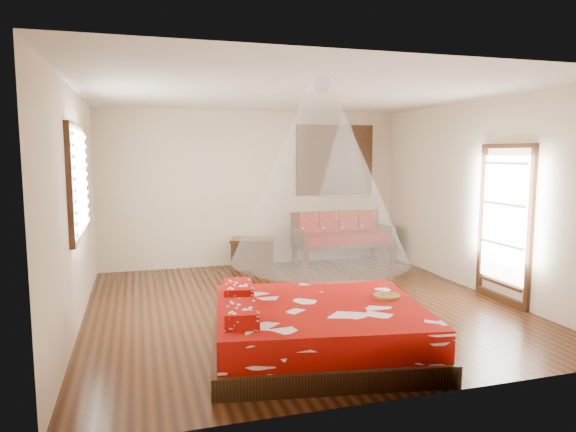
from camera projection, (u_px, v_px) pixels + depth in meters
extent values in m
cube|color=black|center=(300.00, 306.00, 6.89)|extent=(5.50, 5.50, 0.02)
cube|color=silver|center=(301.00, 92.00, 6.55)|extent=(5.50, 5.50, 0.02)
cube|color=beige|center=(74.00, 208.00, 5.94)|extent=(0.02, 5.50, 2.80)
cube|color=beige|center=(480.00, 197.00, 7.50)|extent=(0.02, 5.50, 2.80)
cube|color=beige|center=(254.00, 188.00, 9.35)|extent=(5.50, 0.02, 2.80)
cube|color=beige|center=(406.00, 233.00, 4.09)|extent=(5.50, 0.02, 2.80)
cube|color=black|center=(319.00, 343.00, 5.27)|extent=(2.44, 2.27, 0.20)
cube|color=#990B04|center=(319.00, 319.00, 5.24)|extent=(2.32, 2.15, 0.30)
cube|color=#990B04|center=(241.00, 314.00, 4.70)|extent=(0.39, 0.61, 0.14)
cube|color=#990B04|center=(238.00, 290.00, 5.51)|extent=(0.39, 0.61, 0.14)
cube|color=black|center=(306.00, 258.00, 8.94)|extent=(0.08, 0.08, 0.42)
cube|color=black|center=(391.00, 253.00, 9.41)|extent=(0.08, 0.08, 0.42)
cube|color=black|center=(294.00, 251.00, 9.58)|extent=(0.08, 0.08, 0.42)
cube|color=black|center=(375.00, 247.00, 10.04)|extent=(0.08, 0.08, 0.42)
cube|color=black|center=(342.00, 243.00, 9.47)|extent=(1.77, 0.79, 0.08)
cube|color=maroon|center=(342.00, 237.00, 9.46)|extent=(1.71, 0.73, 0.14)
cube|color=black|center=(335.00, 225.00, 9.77)|extent=(1.77, 0.06, 0.55)
cube|color=black|center=(299.00, 237.00, 9.21)|extent=(0.06, 0.79, 0.30)
cube|color=black|center=(384.00, 233.00, 9.69)|extent=(0.06, 0.79, 0.30)
cube|color=#990B04|center=(308.00, 223.00, 9.48)|extent=(0.37, 0.20, 0.39)
cube|color=#990B04|center=(328.00, 222.00, 9.59)|extent=(0.37, 0.20, 0.39)
cube|color=#990B04|center=(347.00, 222.00, 9.70)|extent=(0.37, 0.20, 0.39)
cube|color=#990B04|center=(366.00, 221.00, 9.81)|extent=(0.37, 0.20, 0.39)
cube|color=black|center=(253.00, 254.00, 9.16)|extent=(0.84, 0.70, 0.48)
cube|color=black|center=(253.00, 240.00, 9.13)|extent=(0.89, 0.75, 0.05)
cube|color=black|center=(335.00, 160.00, 9.69)|extent=(1.52, 0.06, 1.32)
cube|color=black|center=(335.00, 160.00, 9.68)|extent=(1.35, 0.04, 1.10)
cube|color=black|center=(78.00, 181.00, 6.11)|extent=(0.08, 1.74, 1.34)
cube|color=white|center=(82.00, 181.00, 6.12)|extent=(0.04, 1.54, 1.10)
cube|color=black|center=(504.00, 226.00, 6.96)|extent=(0.08, 1.02, 2.16)
cube|color=white|center=(504.00, 219.00, 6.94)|extent=(0.03, 0.82, 1.70)
cylinder|color=brown|center=(387.00, 296.00, 5.49)|extent=(0.28, 0.28, 0.03)
cone|color=white|center=(320.00, 172.00, 5.05)|extent=(1.78, 1.78, 1.80)
cone|color=white|center=(345.00, 155.00, 9.23)|extent=(0.92, 0.92, 1.50)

